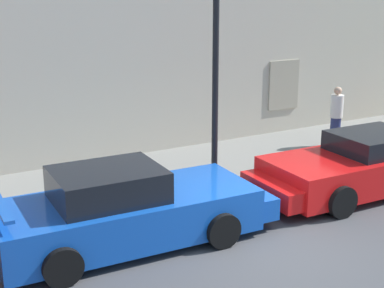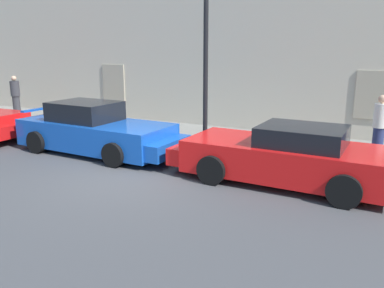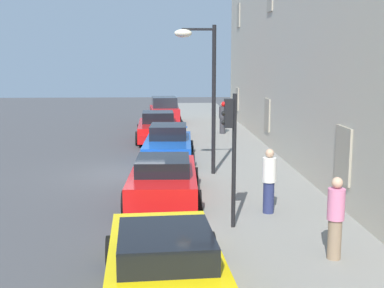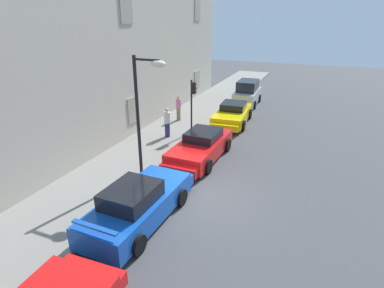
# 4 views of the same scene
# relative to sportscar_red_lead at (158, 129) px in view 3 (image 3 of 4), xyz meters

# --- Properties ---
(ground_plane) EXTENTS (80.00, 80.00, 0.00)m
(ground_plane) POSITION_rel_sportscar_red_lead_xyz_m (7.58, -0.86, -0.64)
(ground_plane) COLOR #444447
(sidewalk) EXTENTS (60.00, 3.72, 0.14)m
(sidewalk) POSITION_rel_sportscar_red_lead_xyz_m (7.58, 3.30, -0.57)
(sidewalk) COLOR gray
(sidewalk) RESTS_ON ground
(building_facade) EXTENTS (37.72, 5.05, 11.91)m
(building_facade) POSITION_rel_sportscar_red_lead_xyz_m (7.58, 7.43, 5.34)
(building_facade) COLOR #BCB29E
(building_facade) RESTS_ON ground
(sportscar_red_lead) EXTENTS (5.17, 2.34, 1.47)m
(sportscar_red_lead) POSITION_rel_sportscar_red_lead_xyz_m (0.00, 0.00, 0.00)
(sportscar_red_lead) COLOR red
(sportscar_red_lead) RESTS_ON ground
(sportscar_yellow_flank) EXTENTS (5.17, 2.20, 1.48)m
(sportscar_yellow_flank) POSITION_rel_sportscar_red_lead_xyz_m (5.59, 0.52, -0.01)
(sportscar_yellow_flank) COLOR #144CB2
(sportscar_yellow_flank) RESTS_ON ground
(sportscar_white_middle) EXTENTS (5.02, 2.19, 1.35)m
(sportscar_white_middle) POSITION_rel_sportscar_red_lead_xyz_m (10.92, 0.39, -0.04)
(sportscar_white_middle) COLOR red
(sportscar_white_middle) RESTS_ON ground
(sportscar_tail_end) EXTENTS (4.78, 2.35, 1.30)m
(sportscar_tail_end) POSITION_rel_sportscar_red_lead_xyz_m (17.04, 0.45, -0.05)
(sportscar_tail_end) COLOR yellow
(sportscar_tail_end) RESTS_ON ground
(hatchback_parked) EXTENTS (3.71, 2.14, 1.82)m
(hatchback_parked) POSITION_rel_sportscar_red_lead_xyz_m (-6.66, 0.27, 0.20)
(hatchback_parked) COLOR red
(hatchback_parked) RESTS_ON ground
(traffic_light) EXTENTS (0.22, 0.36, 3.17)m
(traffic_light) POSITION_rel_sportscar_red_lead_xyz_m (13.97, 1.98, 1.68)
(traffic_light) COLOR black
(traffic_light) RESTS_ON sidewalk
(street_lamp) EXTENTS (0.44, 1.42, 5.12)m
(street_lamp) POSITION_rel_sportscar_red_lead_xyz_m (8.26, 1.66, 3.09)
(street_lamp) COLOR black
(street_lamp) RESTS_ON sidewalk
(pedestrian_admiring) EXTENTS (0.44, 0.44, 1.69)m
(pedestrian_admiring) POSITION_rel_sportscar_red_lead_xyz_m (12.90, 3.12, 0.37)
(pedestrian_admiring) COLOR navy
(pedestrian_admiring) RESTS_ON sidewalk
(pedestrian_strolling) EXTENTS (0.38, 0.38, 1.67)m
(pedestrian_strolling) POSITION_rel_sportscar_red_lead_xyz_m (15.97, 3.82, 0.36)
(pedestrian_strolling) COLOR #8C7259
(pedestrian_strolling) RESTS_ON sidewalk
(pedestrian_bystander) EXTENTS (0.53, 0.53, 1.72)m
(pedestrian_bystander) POSITION_rel_sportscar_red_lead_xyz_m (-1.55, 3.50, 0.38)
(pedestrian_bystander) COLOR #333338
(pedestrian_bystander) RESTS_ON sidewalk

